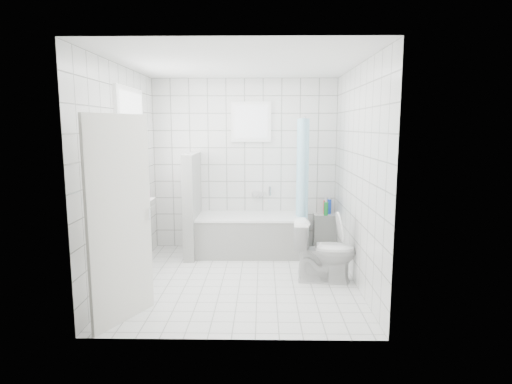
{
  "coord_description": "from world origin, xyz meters",
  "views": [
    {
      "loc": [
        0.28,
        -5.07,
        1.88
      ],
      "look_at": [
        0.19,
        0.35,
        1.05
      ],
      "focal_mm": 30.0,
      "sensor_mm": 36.0,
      "label": 1
    }
  ],
  "objects": [
    {
      "name": "wall_front",
      "position": [
        0.0,
        -1.5,
        1.3
      ],
      "size": [
        2.8,
        0.02,
        2.6
      ],
      "primitive_type": "cube",
      "color": "white",
      "rests_on": "ground"
    },
    {
      "name": "tiled_ledge",
      "position": [
        1.27,
        1.38,
        0.28
      ],
      "size": [
        0.4,
        0.24,
        0.55
      ],
      "primitive_type": "cube",
      "color": "white",
      "rests_on": "ground"
    },
    {
      "name": "door",
      "position": [
        -1.07,
        -1.12,
        1.0
      ],
      "size": [
        0.39,
        0.73,
        2.0
      ],
      "primitive_type": "cube",
      "rotation": [
        0.0,
        0.0,
        -0.46
      ],
      "color": "silver",
      "rests_on": "ground"
    },
    {
      "name": "ceiling",
      "position": [
        0.0,
        0.0,
        2.6
      ],
      "size": [
        3.0,
        3.0,
        0.0
      ],
      "primitive_type": "plane",
      "rotation": [
        3.14,
        0.0,
        0.0
      ],
      "color": "white",
      "rests_on": "ground"
    },
    {
      "name": "window_sill",
      "position": [
        -1.31,
        0.3,
        0.86
      ],
      "size": [
        0.18,
        1.02,
        0.08
      ],
      "primitive_type": "cube",
      "color": "white",
      "rests_on": "wall_left"
    },
    {
      "name": "tub_faucet",
      "position": [
        0.21,
        1.46,
        0.85
      ],
      "size": [
        0.18,
        0.06,
        0.06
      ],
      "primitive_type": "cube",
      "color": "silver",
      "rests_on": "wall_back"
    },
    {
      "name": "curtain_rod",
      "position": [
        0.84,
        1.1,
        2.0
      ],
      "size": [
        0.02,
        0.8,
        0.02
      ],
      "primitive_type": "cylinder",
      "rotation": [
        1.57,
        0.0,
        0.0
      ],
      "color": "silver",
      "rests_on": "wall_back"
    },
    {
      "name": "window_back",
      "position": [
        0.1,
        1.46,
        1.95
      ],
      "size": [
        0.5,
        0.01,
        0.5
      ],
      "primitive_type": "cube",
      "color": "white",
      "rests_on": "wall_back"
    },
    {
      "name": "shower_curtain",
      "position": [
        0.84,
        0.97,
        1.1
      ],
      "size": [
        0.14,
        0.48,
        1.78
      ],
      "primitive_type": null,
      "color": "#4DBAE3",
      "rests_on": "curtain_rod"
    },
    {
      "name": "sill_bottles",
      "position": [
        -1.3,
        0.37,
        1.02
      ],
      "size": [
        0.18,
        0.6,
        0.32
      ],
      "color": "#33A1E7",
      "rests_on": "window_sill"
    },
    {
      "name": "wall_back",
      "position": [
        0.0,
        1.5,
        1.3
      ],
      "size": [
        2.8,
        0.02,
        2.6
      ],
      "primitive_type": "cube",
      "color": "white",
      "rests_on": "ground"
    },
    {
      "name": "bathtub",
      "position": [
        0.11,
        1.12,
        0.29
      ],
      "size": [
        1.59,
        0.77,
        0.58
      ],
      "color": "white",
      "rests_on": "ground"
    },
    {
      "name": "ground",
      "position": [
        0.0,
        0.0,
        0.0
      ],
      "size": [
        3.0,
        3.0,
        0.0
      ],
      "primitive_type": "plane",
      "color": "white",
      "rests_on": "ground"
    },
    {
      "name": "ledge_bottles",
      "position": [
        1.26,
        1.37,
        0.66
      ],
      "size": [
        0.13,
        0.19,
        0.23
      ],
      "color": "green",
      "rests_on": "tiled_ledge"
    },
    {
      "name": "window_left",
      "position": [
        -1.35,
        0.3,
        1.6
      ],
      "size": [
        0.01,
        0.9,
        1.4
      ],
      "primitive_type": "cube",
      "color": "white",
      "rests_on": "wall_left"
    },
    {
      "name": "partition_wall",
      "position": [
        -0.75,
        1.07,
        0.75
      ],
      "size": [
        0.15,
        0.85,
        1.5
      ],
      "primitive_type": "cube",
      "color": "white",
      "rests_on": "ground"
    },
    {
      "name": "toilet",
      "position": [
        1.03,
        -0.01,
        0.38
      ],
      "size": [
        0.78,
        0.49,
        0.76
      ],
      "primitive_type": "imported",
      "rotation": [
        0.0,
        0.0,
        1.48
      ],
      "color": "white",
      "rests_on": "ground"
    },
    {
      "name": "wall_left",
      "position": [
        -1.4,
        0.0,
        1.3
      ],
      "size": [
        0.02,
        3.0,
        2.6
      ],
      "primitive_type": "cube",
      "color": "white",
      "rests_on": "ground"
    },
    {
      "name": "wall_right",
      "position": [
        1.4,
        0.0,
        1.3
      ],
      "size": [
        0.02,
        3.0,
        2.6
      ],
      "primitive_type": "cube",
      "color": "white",
      "rests_on": "ground"
    }
  ]
}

